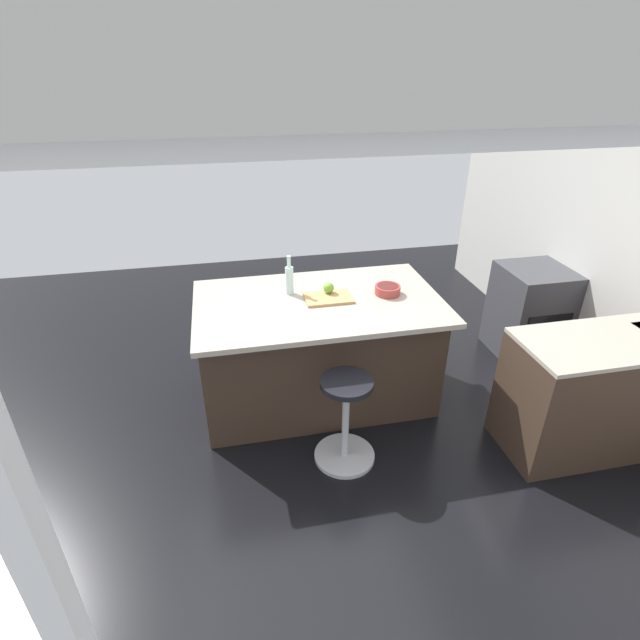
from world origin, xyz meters
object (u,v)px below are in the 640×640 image
oven_range (529,312)px  apple_green (329,288)px  cutting_board (328,298)px  stool_by_window (345,423)px  kitchen_island (318,349)px  fruit_bowl (388,289)px  water_bottle (289,279)px

oven_range → apple_green: bearing=7.9°
oven_range → cutting_board: (2.05, 0.35, 0.52)m
oven_range → stool_by_window: (2.08, 1.06, -0.11)m
kitchen_island → fruit_bowl: bearing=175.8°
water_bottle → fruit_bowl: 0.77m
water_bottle → fruit_bowl: (-0.75, 0.16, -0.08)m
fruit_bowl → stool_by_window: bearing=54.5°
apple_green → water_bottle: bearing=-16.8°
stool_by_window → cutting_board: (-0.03, -0.71, 0.63)m
apple_green → cutting_board: bearing=75.8°
oven_range → kitchen_island: (2.13, 0.32, 0.04)m
apple_green → fruit_bowl: (-0.45, 0.07, -0.02)m
cutting_board → fruit_bowl: (-0.47, 0.00, 0.03)m
oven_range → kitchen_island: 2.15m
stool_by_window → fruit_bowl: 1.09m
water_bottle → kitchen_island: bearing=148.2°
kitchen_island → water_bottle: size_ratio=6.01×
cutting_board → oven_range: bearing=-170.2°
oven_range → cutting_board: size_ratio=2.41×
cutting_board → fruit_bowl: bearing=179.5°
kitchen_island → water_bottle: bearing=-31.8°
stool_by_window → apple_green: (-0.05, -0.78, 0.68)m
kitchen_island → apple_green: apple_green is taller
water_bottle → oven_range: bearing=-175.2°
water_bottle → stool_by_window: bearing=105.7°
oven_range → water_bottle: size_ratio=2.78×
fruit_bowl → cutting_board: bearing=-0.5°
apple_green → stool_by_window: bearing=86.5°
fruit_bowl → kitchen_island: bearing=-4.2°
stool_by_window → cutting_board: size_ratio=1.89×
stool_by_window → water_bottle: bearing=-74.3°
oven_range → water_bottle: (2.33, 0.20, 0.63)m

